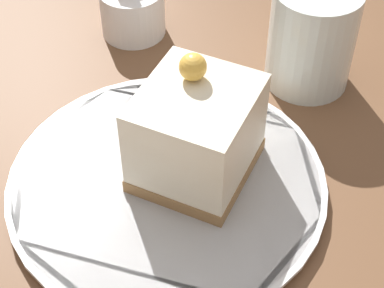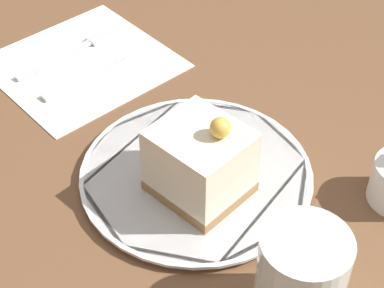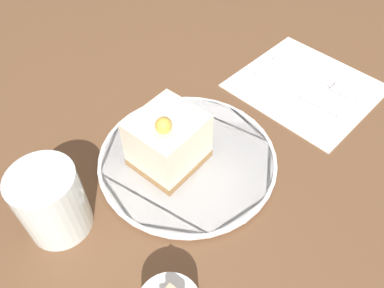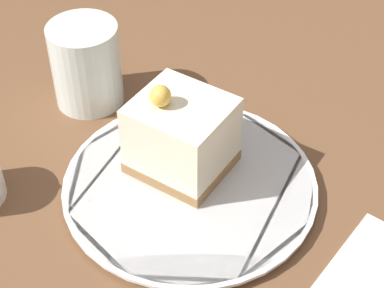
% 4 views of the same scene
% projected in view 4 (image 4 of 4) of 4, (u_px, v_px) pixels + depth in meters
% --- Properties ---
extents(ground_plane, '(4.00, 4.00, 0.00)m').
position_uv_depth(ground_plane, '(187.00, 231.00, 0.63)').
color(ground_plane, brown).
extents(plate, '(0.26, 0.26, 0.01)m').
position_uv_depth(plate, '(190.00, 185.00, 0.66)').
color(plate, white).
rests_on(plate, ground_plane).
extents(cake_slice, '(0.11, 0.11, 0.10)m').
position_uv_depth(cake_slice, '(181.00, 136.00, 0.65)').
color(cake_slice, olive).
rests_on(cake_slice, plate).
extents(drinking_glass, '(0.08, 0.08, 0.10)m').
position_uv_depth(drinking_glass, '(86.00, 65.00, 0.74)').
color(drinking_glass, silver).
rests_on(drinking_glass, ground_plane).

